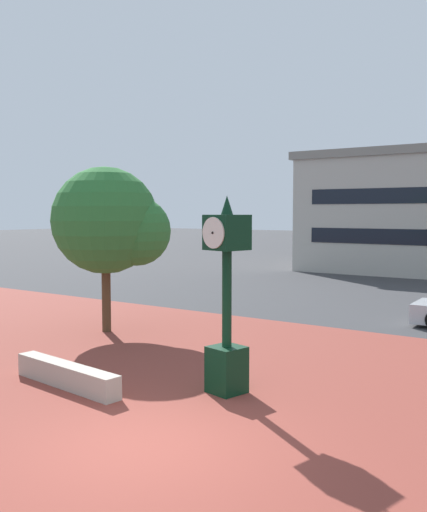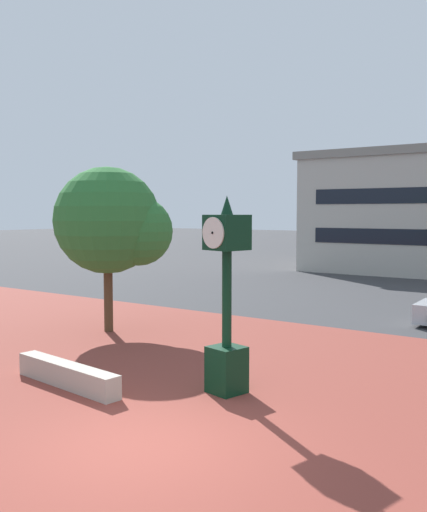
{
  "view_description": "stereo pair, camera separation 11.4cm",
  "coord_description": "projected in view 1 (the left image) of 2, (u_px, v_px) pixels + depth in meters",
  "views": [
    {
      "loc": [
        6.0,
        -6.69,
        3.74
      ],
      "look_at": [
        -0.69,
        3.02,
        2.85
      ],
      "focal_mm": 40.33,
      "sensor_mm": 36.0,
      "label": 1
    },
    {
      "loc": [
        6.09,
        -6.63,
        3.74
      ],
      "look_at": [
        -0.69,
        3.02,
        2.85
      ],
      "focal_mm": 40.33,
      "sensor_mm": 36.0,
      "label": 2
    }
  ],
  "objects": [
    {
      "name": "planter_wall",
      "position": [
        66.0,
        375.0,
        12.33
      ],
      "size": [
        3.22,
        0.76,
        0.5
      ],
      "primitive_type": "cube",
      "rotation": [
        0.0,
        0.0,
        -0.11
      ],
      "color": "#ADA393",
      "rests_on": "ground"
    },
    {
      "name": "plaza_brick_paving",
      "position": [
        250.0,
        393.0,
        11.93
      ],
      "size": [
        44.0,
        14.71,
        0.01
      ],
      "primitive_type": "cube",
      "color": "brown",
      "rests_on": "ground"
    },
    {
      "name": "ground_plane",
      "position": [
        142.0,
        447.0,
        9.17
      ],
      "size": [
        200.0,
        200.0,
        0.0
      ],
      "primitive_type": "plane",
      "color": "#38383A"
    },
    {
      "name": "street_clock",
      "position": [
        227.0,
        301.0,
        11.81
      ],
      "size": [
        0.87,
        0.91,
        4.09
      ],
      "rotation": [
        0.0,
        0.0,
        -0.24
      ],
      "color": "black",
      "rests_on": "ground"
    },
    {
      "name": "plaza_tree",
      "position": [
        112.0,
        223.0,
        17.81
      ],
      "size": [
        3.57,
        3.32,
        5.16
      ],
      "color": "#4C3823",
      "rests_on": "ground"
    }
  ]
}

